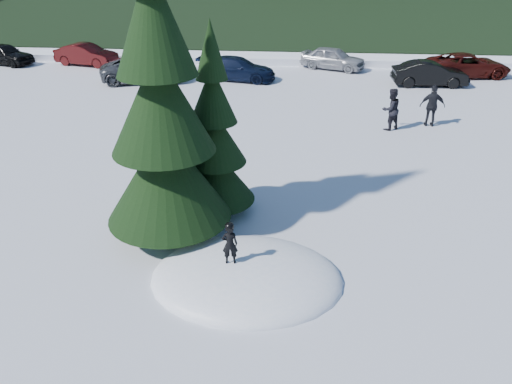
# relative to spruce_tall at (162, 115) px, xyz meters

# --- Properties ---
(ground) EXTENTS (200.00, 200.00, 0.00)m
(ground) POSITION_rel_spruce_tall_xyz_m (2.20, -1.80, -3.32)
(ground) COLOR white
(ground) RESTS_ON ground
(snow_mound) EXTENTS (4.48, 3.52, 0.96)m
(snow_mound) POSITION_rel_spruce_tall_xyz_m (2.20, -1.80, -3.32)
(snow_mound) COLOR white
(snow_mound) RESTS_ON ground
(spruce_tall) EXTENTS (3.20, 3.20, 8.60)m
(spruce_tall) POSITION_rel_spruce_tall_xyz_m (0.00, 0.00, 0.00)
(spruce_tall) COLOR black
(spruce_tall) RESTS_ON ground
(spruce_short) EXTENTS (2.20, 2.20, 5.37)m
(spruce_short) POSITION_rel_spruce_tall_xyz_m (1.00, 1.40, -1.22)
(spruce_short) COLOR black
(spruce_short) RESTS_ON ground
(child_skier) EXTENTS (0.38, 0.27, 0.98)m
(child_skier) POSITION_rel_spruce_tall_xyz_m (1.83, -1.85, -2.35)
(child_skier) COLOR black
(child_skier) RESTS_ON snow_mound
(adult_0) EXTENTS (1.06, 0.99, 1.73)m
(adult_0) POSITION_rel_spruce_tall_xyz_m (7.02, 8.93, -2.46)
(adult_0) COLOR black
(adult_0) RESTS_ON ground
(adult_1) EXTENTS (1.05, 0.51, 1.74)m
(adult_1) POSITION_rel_spruce_tall_xyz_m (8.82, 9.54, -2.45)
(adult_1) COLOR black
(adult_1) RESTS_ON ground
(car_0) EXTENTS (4.08, 2.57, 1.29)m
(car_0) POSITION_rel_spruce_tall_xyz_m (-15.29, 19.20, -2.67)
(car_0) COLOR black
(car_0) RESTS_ON ground
(car_1) EXTENTS (4.17, 2.24, 1.31)m
(car_1) POSITION_rel_spruce_tall_xyz_m (-10.06, 19.42, -2.67)
(car_1) COLOR #370A0A
(car_1) RESTS_ON ground
(car_2) EXTENTS (5.07, 3.15, 1.31)m
(car_2) POSITION_rel_spruce_tall_xyz_m (-5.27, 15.72, -2.67)
(car_2) COLOR #414347
(car_2) RESTS_ON ground
(car_3) EXTENTS (4.59, 2.52, 1.26)m
(car_3) POSITION_rel_spruce_tall_xyz_m (-0.25, 16.56, -2.69)
(car_3) COLOR black
(car_3) RESTS_ON ground
(car_4) EXTENTS (4.18, 2.96, 1.32)m
(car_4) POSITION_rel_spruce_tall_xyz_m (5.24, 19.66, -2.66)
(car_4) COLOR gray
(car_4) RESTS_ON ground
(car_5) EXTENTS (3.98, 1.50, 1.30)m
(car_5) POSITION_rel_spruce_tall_xyz_m (10.20, 16.21, -2.67)
(car_5) COLOR black
(car_5) RESTS_ON ground
(car_6) EXTENTS (4.96, 2.80, 1.31)m
(car_6) POSITION_rel_spruce_tall_xyz_m (12.83, 18.47, -2.67)
(car_6) COLOR #390E0A
(car_6) RESTS_ON ground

